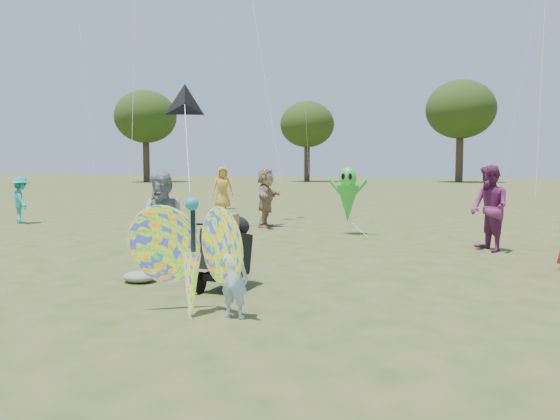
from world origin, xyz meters
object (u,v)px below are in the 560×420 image
Objects in this scene: crowd_g at (223,188)px; jogging_stroller at (227,246)px; butterfly_kite at (192,258)px; crowd_e at (489,208)px; crowd_i at (21,200)px; child_girl at (234,277)px; adult_man at (164,226)px; alien_kite at (348,197)px; crowd_d at (266,198)px.

crowd_g reaches higher than jogging_stroller.
jogging_stroller is at bearing 96.71° from butterfly_kite.
jogging_stroller is at bearing -93.55° from crowd_g.
crowd_g is 1.59× the size of jogging_stroller.
crowd_e reaches higher than crowd_i.
crowd_i is (-10.35, 7.52, 0.24)m from child_girl.
child_girl is 0.58m from butterfly_kite.
crowd_g is (-6.87, 14.73, 0.39)m from child_girl.
crowd_g reaches higher than adult_man.
crowd_e is 1.03× the size of alien_kite.
crowd_i is 0.83× the size of butterfly_kite.
child_girl is at bearing -93.33° from crowd_g.
jogging_stroller is at bearing -66.70° from crowd_e.
crowd_g is at bearing -159.90° from crowd_e.
child_girl is at bearing -49.56° from adult_man.
butterfly_kite is at bearing 5.52° from child_girl.
jogging_stroller is (-3.73, -4.88, -0.28)m from crowd_e.
alien_kite is (-3.32, 1.78, 0.08)m from crowd_e.
butterfly_kite reaches higher than jogging_stroller.
alien_kite is at bearing -147.52° from crowd_e.
butterfly_kite is at bearing -91.74° from alien_kite.
crowd_g is 8.01m from crowd_i.
crowd_e is 1.03× the size of butterfly_kite.
crowd_d is 0.98× the size of butterfly_kite.
child_girl is at bearing -167.33° from crowd_d.
crowd_e reaches higher than child_girl.
butterfly_kite is at bearing -59.02° from crowd_e.
adult_man is at bearing -76.43° from crowd_e.
crowd_g is (-3.98, 5.75, 0.01)m from crowd_d.
crowd_g is (-9.89, 8.47, -0.03)m from crowd_e.
crowd_d is 1.56× the size of jogging_stroller.
child_girl is at bearing -87.85° from alien_kite.
alien_kite is at bearing -141.54° from crowd_i.
butterfly_kite is (6.33, -14.73, -0.19)m from crowd_g.
crowd_e reaches higher than crowd_d.
child_girl is 9.44m from crowd_d.
crowd_e reaches higher than alien_kite.
adult_man is 10.26m from crowd_i.
adult_man is at bearing -179.22° from crowd_i.
crowd_i is 0.82× the size of alien_kite.
crowd_e is at bearing -149.90° from crowd_i.
butterfly_kite is at bearing -79.27° from jogging_stroller.
butterfly_kite is (0.16, -1.38, 0.06)m from jogging_stroller.
crowd_d is at bearing 89.50° from adult_man.
crowd_d is at bearing -144.02° from crowd_e.
crowd_d reaches higher than jogging_stroller.
child_girl is 8.07m from alien_kite.
crowd_d is (-0.98, 7.30, 0.01)m from adult_man.
crowd_g reaches higher than butterfly_kite.
jogging_stroller is at bearing -93.48° from alien_kite.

